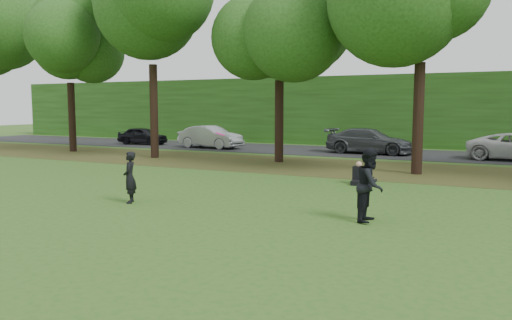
% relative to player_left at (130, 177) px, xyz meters
% --- Properties ---
extents(ground, '(120.00, 120.00, 0.00)m').
position_rel_player_left_xyz_m(ground, '(2.54, -2.04, -0.76)').
color(ground, '#2D581B').
rests_on(ground, ground).
extents(leaf_litter, '(60.00, 7.00, 0.01)m').
position_rel_player_left_xyz_m(leaf_litter, '(2.54, 10.96, -0.75)').
color(leaf_litter, '#4D3C1B').
rests_on(leaf_litter, ground).
extents(street, '(70.00, 7.00, 0.02)m').
position_rel_player_left_xyz_m(street, '(2.54, 18.96, -0.75)').
color(street, black).
rests_on(street, ground).
extents(far_hedge, '(70.00, 3.00, 5.00)m').
position_rel_player_left_xyz_m(far_hedge, '(2.54, 24.96, 1.74)').
color(far_hedge, '#214513').
rests_on(far_hedge, ground).
extents(player_left, '(0.61, 0.66, 1.51)m').
position_rel_player_left_xyz_m(player_left, '(0.00, 0.00, 0.00)').
color(player_left, black).
rests_on(player_left, ground).
extents(player_right, '(0.70, 0.89, 1.81)m').
position_rel_player_left_xyz_m(player_right, '(6.87, 0.78, 0.15)').
color(player_right, black).
rests_on(player_right, ground).
extents(parked_cars, '(38.25, 3.03, 1.50)m').
position_rel_player_left_xyz_m(parked_cars, '(2.83, 17.98, -0.03)').
color(parked_cars, black).
rests_on(parked_cars, street).
extents(frisbee, '(0.33, 0.33, 0.12)m').
position_rel_player_left_xyz_m(frisbee, '(2.89, 0.32, 1.33)').
color(frisbee, '#E6137C').
rests_on(frisbee, ground).
extents(seated_person, '(0.47, 0.76, 0.83)m').
position_rel_player_left_xyz_m(seated_person, '(5.07, 6.50, -0.45)').
color(seated_person, black).
rests_on(seated_person, ground).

